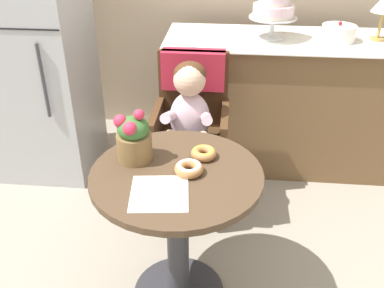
{
  "coord_description": "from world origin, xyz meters",
  "views": [
    {
      "loc": [
        0.21,
        -1.48,
        1.73
      ],
      "look_at": [
        0.05,
        0.15,
        0.77
      ],
      "focal_mm": 40.93,
      "sensor_mm": 36.0,
      "label": 1
    }
  ],
  "objects_px": {
    "donut_front": "(204,153)",
    "tiered_cake_stand": "(274,7)",
    "cafe_table": "(177,212)",
    "donut_mid": "(189,168)",
    "wicker_chair": "(192,109)",
    "round_layer_cake": "(339,33)",
    "refrigerator": "(33,49)",
    "seated_child": "(189,115)",
    "flower_vase": "(134,137)"
  },
  "relations": [
    {
      "from": "round_layer_cake",
      "to": "seated_child",
      "type": "bearing_deg",
      "value": -141.37
    },
    {
      "from": "cafe_table",
      "to": "tiered_cake_stand",
      "type": "bearing_deg",
      "value": 71.1
    },
    {
      "from": "cafe_table",
      "to": "donut_mid",
      "type": "height_order",
      "value": "donut_mid"
    },
    {
      "from": "cafe_table",
      "to": "seated_child",
      "type": "bearing_deg",
      "value": 90.87
    },
    {
      "from": "refrigerator",
      "to": "seated_child",
      "type": "bearing_deg",
      "value": -25.48
    },
    {
      "from": "wicker_chair",
      "to": "seated_child",
      "type": "relative_size",
      "value": 1.31
    },
    {
      "from": "tiered_cake_stand",
      "to": "refrigerator",
      "type": "xyz_separation_m",
      "value": [
        -1.49,
        -0.2,
        -0.25
      ]
    },
    {
      "from": "donut_front",
      "to": "tiered_cake_stand",
      "type": "xyz_separation_m",
      "value": [
        0.34,
        1.17,
        0.36
      ]
    },
    {
      "from": "wicker_chair",
      "to": "round_layer_cake",
      "type": "height_order",
      "value": "round_layer_cake"
    },
    {
      "from": "donut_mid",
      "to": "refrigerator",
      "type": "distance_m",
      "value": 1.56
    },
    {
      "from": "wicker_chair",
      "to": "tiered_cake_stand",
      "type": "xyz_separation_m",
      "value": [
        0.45,
        0.54,
        0.46
      ]
    },
    {
      "from": "donut_mid",
      "to": "wicker_chair",
      "type": "bearing_deg",
      "value": 94.58
    },
    {
      "from": "wicker_chair",
      "to": "flower_vase",
      "type": "xyz_separation_m",
      "value": [
        -0.18,
        -0.67,
        0.19
      ]
    },
    {
      "from": "donut_front",
      "to": "donut_mid",
      "type": "distance_m",
      "value": 0.14
    },
    {
      "from": "donut_front",
      "to": "flower_vase",
      "type": "xyz_separation_m",
      "value": [
        -0.29,
        -0.04,
        0.08
      ]
    },
    {
      "from": "seated_child",
      "to": "refrigerator",
      "type": "relative_size",
      "value": 0.43
    },
    {
      "from": "donut_front",
      "to": "tiered_cake_stand",
      "type": "bearing_deg",
      "value": 73.74
    },
    {
      "from": "round_layer_cake",
      "to": "donut_front",
      "type": "bearing_deg",
      "value": -122.85
    },
    {
      "from": "flower_vase",
      "to": "round_layer_cake",
      "type": "bearing_deg",
      "value": 49.13
    },
    {
      "from": "wicker_chair",
      "to": "donut_mid",
      "type": "bearing_deg",
      "value": -88.86
    },
    {
      "from": "donut_front",
      "to": "donut_mid",
      "type": "height_order",
      "value": "donut_mid"
    },
    {
      "from": "cafe_table",
      "to": "tiered_cake_stand",
      "type": "distance_m",
      "value": 1.5
    },
    {
      "from": "wicker_chair",
      "to": "round_layer_cake",
      "type": "bearing_deg",
      "value": 28.36
    },
    {
      "from": "refrigerator",
      "to": "tiered_cake_stand",
      "type": "bearing_deg",
      "value": 7.62
    },
    {
      "from": "donut_mid",
      "to": "round_layer_cake",
      "type": "bearing_deg",
      "value": 58.13
    },
    {
      "from": "seated_child",
      "to": "tiered_cake_stand",
      "type": "xyz_separation_m",
      "value": [
        0.45,
        0.7,
        0.42
      ]
    },
    {
      "from": "cafe_table",
      "to": "wicker_chair",
      "type": "relative_size",
      "value": 0.75
    },
    {
      "from": "cafe_table",
      "to": "refrigerator",
      "type": "distance_m",
      "value": 1.56
    },
    {
      "from": "donut_front",
      "to": "tiered_cake_stand",
      "type": "height_order",
      "value": "tiered_cake_stand"
    },
    {
      "from": "cafe_table",
      "to": "donut_mid",
      "type": "xyz_separation_m",
      "value": [
        0.05,
        -0.0,
        0.24
      ]
    },
    {
      "from": "wicker_chair",
      "to": "donut_mid",
      "type": "height_order",
      "value": "wicker_chair"
    },
    {
      "from": "seated_child",
      "to": "donut_front",
      "type": "distance_m",
      "value": 0.49
    },
    {
      "from": "donut_mid",
      "to": "refrigerator",
      "type": "xyz_separation_m",
      "value": [
        -1.1,
        1.1,
        0.11
      ]
    },
    {
      "from": "donut_mid",
      "to": "flower_vase",
      "type": "xyz_separation_m",
      "value": [
        -0.24,
        0.09,
        0.08
      ]
    },
    {
      "from": "cafe_table",
      "to": "round_layer_cake",
      "type": "distance_m",
      "value": 1.62
    },
    {
      "from": "wicker_chair",
      "to": "donut_front",
      "type": "xyz_separation_m",
      "value": [
        0.11,
        -0.63,
        0.1
      ]
    },
    {
      "from": "wicker_chair",
      "to": "refrigerator",
      "type": "bearing_deg",
      "value": 158.46
    },
    {
      "from": "donut_mid",
      "to": "tiered_cake_stand",
      "type": "xyz_separation_m",
      "value": [
        0.39,
        1.3,
        0.36
      ]
    },
    {
      "from": "donut_mid",
      "to": "tiered_cake_stand",
      "type": "distance_m",
      "value": 1.4
    },
    {
      "from": "donut_mid",
      "to": "donut_front",
      "type": "bearing_deg",
      "value": 68.16
    },
    {
      "from": "cafe_table",
      "to": "tiered_cake_stand",
      "type": "xyz_separation_m",
      "value": [
        0.45,
        1.3,
        0.59
      ]
    },
    {
      "from": "seated_child",
      "to": "round_layer_cake",
      "type": "distance_m",
      "value": 1.14
    },
    {
      "from": "cafe_table",
      "to": "donut_mid",
      "type": "bearing_deg",
      "value": -0.91
    },
    {
      "from": "donut_front",
      "to": "flower_vase",
      "type": "relative_size",
      "value": 0.47
    },
    {
      "from": "cafe_table",
      "to": "flower_vase",
      "type": "distance_m",
      "value": 0.38
    },
    {
      "from": "flower_vase",
      "to": "refrigerator",
      "type": "relative_size",
      "value": 0.14
    },
    {
      "from": "seated_child",
      "to": "flower_vase",
      "type": "xyz_separation_m",
      "value": [
        -0.18,
        -0.52,
        0.15
      ]
    },
    {
      "from": "seated_child",
      "to": "round_layer_cake",
      "type": "relative_size",
      "value": 3.42
    },
    {
      "from": "donut_mid",
      "to": "cafe_table",
      "type": "bearing_deg",
      "value": 179.09
    },
    {
      "from": "seated_child",
      "to": "tiered_cake_stand",
      "type": "distance_m",
      "value": 0.93
    }
  ]
}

